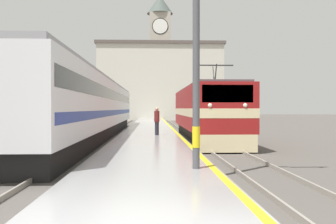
% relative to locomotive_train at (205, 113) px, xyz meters
% --- Properties ---
extents(ground_plane, '(200.00, 200.00, 0.00)m').
position_rel_locomotive_train_xyz_m(ground_plane, '(-3.55, 11.29, -1.78)').
color(ground_plane, '#514C47').
extents(platform, '(4.09, 140.00, 0.37)m').
position_rel_locomotive_train_xyz_m(platform, '(-3.55, 6.29, -1.60)').
color(platform, '#999999').
rests_on(platform, ground).
extents(rail_track_near, '(2.83, 140.00, 0.16)m').
position_rel_locomotive_train_xyz_m(rail_track_near, '(0.00, 6.29, -1.75)').
color(rail_track_near, '#514C47').
rests_on(rail_track_near, ground).
extents(rail_track_far, '(2.83, 140.00, 0.16)m').
position_rel_locomotive_train_xyz_m(rail_track_far, '(-7.45, 6.29, -1.75)').
color(rail_track_far, '#514C47').
rests_on(rail_track_far, ground).
extents(locomotive_train, '(2.92, 14.67, 4.45)m').
position_rel_locomotive_train_xyz_m(locomotive_train, '(0.00, 0.00, 0.00)').
color(locomotive_train, black).
rests_on(locomotive_train, ground).
extents(passenger_train, '(2.92, 35.97, 4.08)m').
position_rel_locomotive_train_xyz_m(passenger_train, '(-7.45, 3.48, 0.41)').
color(passenger_train, black).
rests_on(passenger_train, ground).
extents(catenary_mast, '(2.45, 0.22, 7.91)m').
position_rel_locomotive_train_xyz_m(catenary_mast, '(-2.03, -13.65, 2.63)').
color(catenary_mast, '#4C4C51').
rests_on(catenary_mast, platform).
extents(person_on_platform, '(0.34, 0.34, 1.78)m').
position_rel_locomotive_train_xyz_m(person_on_platform, '(-3.08, 0.44, -0.47)').
color(person_on_platform, '#23232D').
rests_on(person_on_platform, platform).
extents(clock_tower, '(5.27, 5.27, 25.18)m').
position_rel_locomotive_train_xyz_m(clock_tower, '(-1.71, 55.49, 11.66)').
color(clock_tower, '#ADA393').
rests_on(clock_tower, ground).
extents(station_building, '(22.28, 8.25, 13.60)m').
position_rel_locomotive_train_xyz_m(station_building, '(-1.89, 45.51, 5.04)').
color(station_building, beige).
rests_on(station_building, ground).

